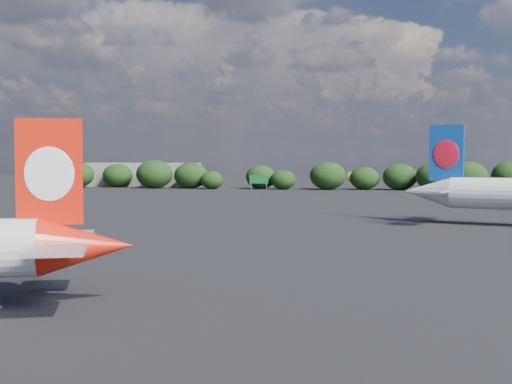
# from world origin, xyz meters

# --- Properties ---
(ground) EXTENTS (500.00, 500.00, 0.00)m
(ground) POSITION_xyz_m (0.00, 60.00, 0.00)
(ground) COLOR black
(ground) RESTS_ON ground
(terminal_building) EXTENTS (42.00, 16.00, 8.00)m
(terminal_building) POSITION_xyz_m (-65.00, 192.00, 4.00)
(terminal_building) COLOR gray
(terminal_building) RESTS_ON ground
(highway_sign) EXTENTS (6.00, 0.30, 4.50)m
(highway_sign) POSITION_xyz_m (-18.00, 176.00, 3.13)
(highway_sign) COLOR #13622B
(highway_sign) RESTS_ON ground
(billboard_yellow) EXTENTS (5.00, 0.30, 5.50)m
(billboard_yellow) POSITION_xyz_m (12.00, 182.00, 3.87)
(billboard_yellow) COLOR yellow
(billboard_yellow) RESTS_ON ground
(horizon_treeline) EXTENTS (204.60, 16.63, 9.30)m
(horizon_treeline) POSITION_xyz_m (2.83, 179.99, 4.15)
(horizon_treeline) COLOR black
(horizon_treeline) RESTS_ON ground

